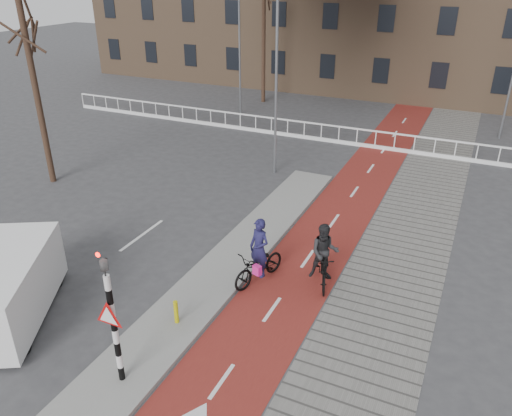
% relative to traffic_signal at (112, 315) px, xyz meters
% --- Properties ---
extents(ground, '(120.00, 120.00, 0.00)m').
position_rel_traffic_signal_xyz_m(ground, '(0.60, 2.02, -1.99)').
color(ground, '#38383A').
rests_on(ground, ground).
extents(bike_lane, '(2.50, 60.00, 0.01)m').
position_rel_traffic_signal_xyz_m(bike_lane, '(2.10, 12.02, -1.98)').
color(bike_lane, maroon).
rests_on(bike_lane, ground).
extents(sidewalk, '(3.00, 60.00, 0.01)m').
position_rel_traffic_signal_xyz_m(sidewalk, '(4.90, 12.02, -1.98)').
color(sidewalk, slate).
rests_on(sidewalk, ground).
extents(curb_island, '(1.80, 16.00, 0.12)m').
position_rel_traffic_signal_xyz_m(curb_island, '(-0.10, 6.02, -1.93)').
color(curb_island, gray).
rests_on(curb_island, ground).
extents(traffic_signal, '(0.80, 0.80, 3.68)m').
position_rel_traffic_signal_xyz_m(traffic_signal, '(0.00, 0.00, 0.00)').
color(traffic_signal, black).
rests_on(traffic_signal, curb_island).
extents(bollard, '(0.12, 0.12, 0.68)m').
position_rel_traffic_signal_xyz_m(bollard, '(0.03, 2.29, -1.53)').
color(bollard, '#CFC40B').
rests_on(bollard, curb_island).
extents(cyclist_near, '(1.32, 2.18, 2.12)m').
position_rel_traffic_signal_xyz_m(cyclist_near, '(1.17, 5.16, -1.27)').
color(cyclist_near, black).
rests_on(cyclist_near, bike_lane).
extents(cyclist_far, '(1.16, 1.97, 2.03)m').
position_rel_traffic_signal_xyz_m(cyclist_far, '(3.00, 5.84, -1.14)').
color(cyclist_far, black).
rests_on(cyclist_far, bike_lane).
extents(van, '(3.59, 4.59, 1.85)m').
position_rel_traffic_signal_xyz_m(van, '(-4.23, 0.71, -1.02)').
color(van, white).
rests_on(van, ground).
extents(railing, '(28.00, 0.10, 0.99)m').
position_rel_traffic_signal_xyz_m(railing, '(-4.40, 19.02, -1.68)').
color(railing, silver).
rests_on(railing, ground).
extents(tree_left, '(0.26, 0.26, 7.66)m').
position_rel_traffic_signal_xyz_m(tree_left, '(-10.60, 8.45, 1.84)').
color(tree_left, black).
rests_on(tree_left, ground).
extents(tree_mid, '(0.27, 0.27, 8.23)m').
position_rel_traffic_signal_xyz_m(tree_mid, '(-7.93, 25.73, 2.12)').
color(tree_mid, black).
rests_on(tree_mid, ground).
extents(streetlight_near, '(0.12, 0.12, 8.21)m').
position_rel_traffic_signal_xyz_m(streetlight_near, '(-1.89, 13.61, 2.12)').
color(streetlight_near, slate).
rests_on(streetlight_near, ground).
extents(streetlight_left, '(0.12, 0.12, 8.62)m').
position_rel_traffic_signal_xyz_m(streetlight_left, '(-7.89, 22.03, 2.32)').
color(streetlight_left, slate).
rests_on(streetlight_left, ground).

